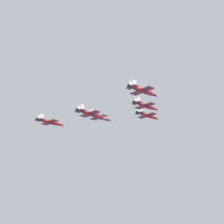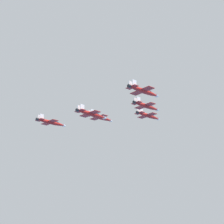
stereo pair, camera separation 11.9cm
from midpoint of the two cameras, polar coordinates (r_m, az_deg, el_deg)
The scene contains 6 objects.
jet_lead at distance 191.58m, azimuth 5.13°, elevation -0.51°, with size 10.09×16.40×3.45m.
jet_left_wingman at distance 189.75m, azimuth -1.69°, elevation -0.76°, with size 9.82×16.01×3.36m.
jet_right_wingman at distance 169.03m, azimuth 4.85°, elevation 0.86°, with size 9.73×15.78×3.32m.
jet_left_outer at distance 190.17m, azimuth -8.57°, elevation -1.44°, with size 10.30×16.68×3.51m.
jet_right_outer at distance 146.96m, azimuth 4.47°, elevation 2.98°, with size 9.97×16.14×3.39m.
jet_slot_rear at distance 166.61m, azimuth -2.90°, elevation -0.27°, with size 10.20×16.62×3.49m.
Camera 2 is at (96.18, -156.45, 110.50)m, focal length 64.94 mm.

